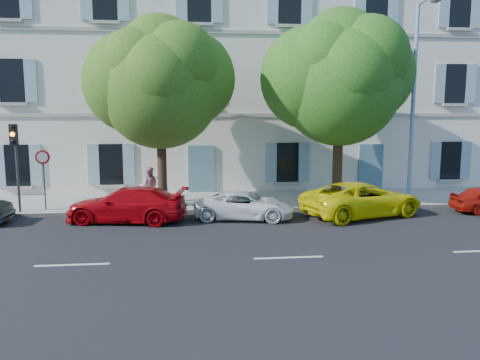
{
  "coord_description": "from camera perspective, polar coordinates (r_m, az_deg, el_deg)",
  "views": [
    {
      "loc": [
        -2.78,
        -16.68,
        4.11
      ],
      "look_at": [
        -0.75,
        2.0,
        1.4
      ],
      "focal_mm": 35.0,
      "sensor_mm": 36.0,
      "label": 1
    }
  ],
  "objects": [
    {
      "name": "pedestrian_a",
      "position": [
        20.98,
        -9.48,
        -0.27
      ],
      "size": [
        0.79,
        0.76,
        1.82
      ],
      "primitive_type": "imported",
      "rotation": [
        0.0,
        0.0,
        3.85
      ],
      "color": "silver",
      "rests_on": "sidewalk"
    },
    {
      "name": "traffic_light",
      "position": [
        20.42,
        -25.75,
        3.44
      ],
      "size": [
        0.28,
        0.4,
        3.52
      ],
      "color": "#383A3D",
      "rests_on": "sidewalk"
    },
    {
      "name": "car_white_coupe",
      "position": [
        18.23,
        0.58,
        -3.09
      ],
      "size": [
        4.15,
        2.48,
        1.08
      ],
      "primitive_type": "imported",
      "rotation": [
        0.0,
        0.0,
        1.38
      ],
      "color": "white",
      "rests_on": "ground"
    },
    {
      "name": "kerb",
      "position": [
        19.58,
        2.1,
        -3.68
      ],
      "size": [
        36.0,
        0.16,
        0.16
      ],
      "primitive_type": "cube",
      "color": "#9E998E",
      "rests_on": "ground"
    },
    {
      "name": "road_sign",
      "position": [
        20.66,
        -22.87,
        1.47
      ],
      "size": [
        0.56,
        0.15,
        2.45
      ],
      "color": "#383A3D",
      "rests_on": "sidewalk"
    },
    {
      "name": "tree_right",
      "position": [
        20.57,
        12.07,
        11.26
      ],
      "size": [
        5.18,
        5.18,
        7.98
      ],
      "color": "#3A2819",
      "rests_on": "sidewalk"
    },
    {
      "name": "street_lamp",
      "position": [
        21.76,
        20.62,
        10.05
      ],
      "size": [
        0.31,
        1.83,
        8.57
      ],
      "color": "#7293BF",
      "rests_on": "sidewalk"
    },
    {
      "name": "car_red_coupe",
      "position": [
        18.24,
        -13.64,
        -2.94
      ],
      "size": [
        4.78,
        2.62,
        1.31
      ],
      "primitive_type": "imported",
      "rotation": [
        0.0,
        0.0,
        4.53
      ],
      "color": "#A7040C",
      "rests_on": "ground"
    },
    {
      "name": "sidewalk",
      "position": [
        21.69,
        1.27,
        -2.52
      ],
      "size": [
        36.0,
        4.5,
        0.15
      ],
      "primitive_type": "cube",
      "color": "#A09E96",
      "rests_on": "ground"
    },
    {
      "name": "building",
      "position": [
        27.09,
        -0.31,
        12.21
      ],
      "size": [
        28.0,
        7.0,
        12.0
      ],
      "primitive_type": "cube",
      "color": "silver",
      "rests_on": "ground"
    },
    {
      "name": "ground",
      "position": [
        17.4,
        3.18,
        -5.47
      ],
      "size": [
        90.0,
        90.0,
        0.0
      ],
      "primitive_type": "plane",
      "color": "black"
    },
    {
      "name": "car_yellow_supercar",
      "position": [
        19.3,
        14.66,
        -2.27
      ],
      "size": [
        5.43,
        3.73,
        1.38
      ],
      "primitive_type": "imported",
      "rotation": [
        0.0,
        0.0,
        1.89
      ],
      "color": "yellow",
      "rests_on": "ground"
    },
    {
      "name": "tree_left",
      "position": [
        19.71,
        -9.71,
        10.9
      ],
      "size": [
        4.94,
        4.94,
        7.65
      ],
      "color": "#3A2819",
      "rests_on": "sidewalk"
    },
    {
      "name": "pedestrian_b",
      "position": [
        20.34,
        -11.02,
        -0.77
      ],
      "size": [
        0.83,
        0.66,
        1.68
      ],
      "primitive_type": "imported",
      "rotation": [
        0.0,
        0.0,
        3.17
      ],
      "color": "pink",
      "rests_on": "sidewalk"
    }
  ]
}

